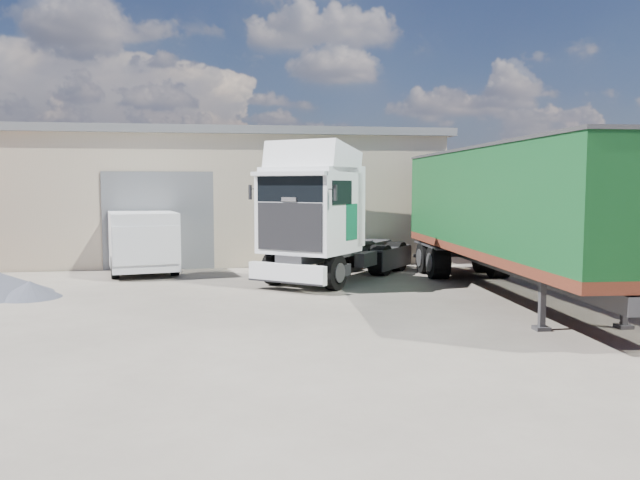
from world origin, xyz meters
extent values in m
plane|color=black|center=(0.00, 0.00, 0.00)|extent=(120.00, 120.00, 0.00)
cube|color=#B5A68B|center=(-6.00, 16.00, 2.50)|extent=(30.00, 12.00, 5.00)
cube|color=#5D5F62|center=(-6.00, 16.00, 5.15)|extent=(30.60, 12.60, 0.30)
cube|color=#5D5F62|center=(-2.00, 9.98, 1.80)|extent=(4.00, 0.08, 3.60)
cube|color=#5D5F62|center=(-6.00, 16.00, 5.35)|extent=(30.60, 0.40, 0.15)
cube|color=maroon|center=(11.50, 6.00, 1.25)|extent=(0.35, 26.00, 2.50)
cylinder|color=black|center=(2.79, 5.15, 0.53)|extent=(2.58, 2.34, 1.06)
cylinder|color=black|center=(4.94, 7.91, 0.53)|extent=(2.62, 2.37, 1.06)
cylinder|color=black|center=(5.79, 9.01, 0.53)|extent=(2.62, 2.37, 1.06)
cube|color=#2D2D30|center=(4.26, 7.04, 0.90)|extent=(4.75, 5.74, 0.30)
cube|color=silver|center=(2.21, 4.41, 0.55)|extent=(2.16, 1.76, 0.55)
cube|color=silver|center=(3.00, 5.43, 2.27)|extent=(3.37, 3.34, 2.44)
cube|color=black|center=(2.30, 4.53, 1.89)|extent=(1.77, 1.40, 1.40)
cube|color=black|center=(2.31, 4.54, 2.99)|extent=(1.80, 1.42, 0.75)
cube|color=silver|center=(3.13, 5.59, 3.84)|extent=(3.14, 3.04, 1.22)
cube|color=#0B5135|center=(2.26, 6.51, 1.99)|extent=(0.47, 0.60, 1.10)
cube|color=#0B5135|center=(4.24, 4.97, 1.99)|extent=(0.47, 0.60, 1.10)
cylinder|color=#2D2D30|center=(5.06, 8.06, 1.11)|extent=(1.54, 1.54, 0.12)
cube|color=#2D2D30|center=(7.17, -1.18, 0.57)|extent=(0.32, 0.32, 1.14)
cube|color=#2D2D30|center=(9.02, -1.27, 0.57)|extent=(0.32, 0.32, 1.14)
cylinder|color=black|center=(8.49, 6.88, 0.55)|extent=(2.69, 1.22, 1.10)
cube|color=#2D2D30|center=(8.29, 2.69, 0.93)|extent=(1.43, 12.43, 0.36)
cube|color=#501D12|center=(8.29, 2.69, 1.27)|extent=(3.18, 12.52, 0.25)
cube|color=black|center=(8.29, 2.69, 2.74)|extent=(3.18, 12.52, 2.69)
cube|color=#2D2D30|center=(8.29, 2.69, 4.10)|extent=(3.25, 12.58, 0.08)
cylinder|color=black|center=(-2.26, 8.01, 0.38)|extent=(2.31, 1.20, 0.76)
cylinder|color=black|center=(-3.03, 11.59, 0.38)|extent=(2.31, 1.20, 0.76)
cube|color=silver|center=(-2.64, 9.80, 1.20)|extent=(3.23, 5.60, 1.94)
cube|color=silver|center=(-2.18, 7.68, 1.14)|extent=(2.29, 1.45, 1.26)
cube|color=black|center=(-2.23, 7.90, 1.77)|extent=(1.98, 0.51, 0.69)
cone|color=#21222C|center=(-4.90, 4.48, 0.23)|extent=(1.98, 1.98, 0.47)
camera|label=1|loc=(0.57, -13.49, 3.09)|focal=35.00mm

